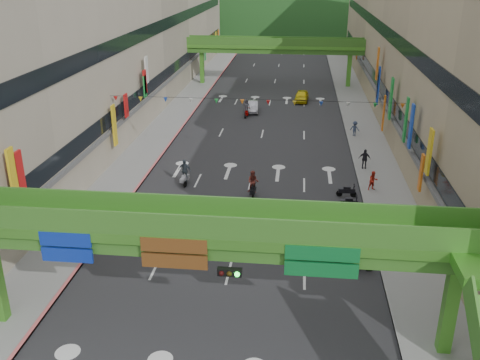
{
  "coord_description": "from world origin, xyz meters",
  "views": [
    {
      "loc": [
        3.69,
        -15.39,
        17.16
      ],
      "look_at": [
        0.0,
        18.0,
        3.5
      ],
      "focal_mm": 40.0,
      "sensor_mm": 36.0,
      "label": 1
    }
  ],
  "objects_px": {
    "car_silver": "(252,107)",
    "scooter_rider_mid": "(253,183)",
    "pedestrian_red": "(373,182)",
    "car_yellow": "(302,96)",
    "overpass_near": "(230,251)"
  },
  "relations": [
    {
      "from": "car_yellow",
      "to": "car_silver",
      "type": "bearing_deg",
      "value": -131.59
    },
    {
      "from": "overpass_near",
      "to": "car_silver",
      "type": "bearing_deg",
      "value": 93.72
    },
    {
      "from": "scooter_rider_mid",
      "to": "pedestrian_red",
      "type": "relative_size",
      "value": 1.37
    },
    {
      "from": "scooter_rider_mid",
      "to": "car_yellow",
      "type": "height_order",
      "value": "scooter_rider_mid"
    },
    {
      "from": "car_yellow",
      "to": "pedestrian_red",
      "type": "relative_size",
      "value": 2.72
    },
    {
      "from": "car_silver",
      "to": "scooter_rider_mid",
      "type": "bearing_deg",
      "value": -89.69
    },
    {
      "from": "pedestrian_red",
      "to": "overpass_near",
      "type": "bearing_deg",
      "value": -135.73
    },
    {
      "from": "overpass_near",
      "to": "car_silver",
      "type": "xyz_separation_m",
      "value": [
        -2.85,
        43.81,
        -4.55
      ]
    },
    {
      "from": "scooter_rider_mid",
      "to": "pedestrian_red",
      "type": "bearing_deg",
      "value": 12.31
    },
    {
      "from": "pedestrian_red",
      "to": "car_silver",
      "type": "bearing_deg",
      "value": 95.18
    },
    {
      "from": "overpass_near",
      "to": "pedestrian_red",
      "type": "distance_m",
      "value": 22.3
    },
    {
      "from": "scooter_rider_mid",
      "to": "pedestrian_red",
      "type": "height_order",
      "value": "scooter_rider_mid"
    },
    {
      "from": "car_silver",
      "to": "pedestrian_red",
      "type": "bearing_deg",
      "value": -68.46
    },
    {
      "from": "overpass_near",
      "to": "car_silver",
      "type": "height_order",
      "value": "overpass_near"
    },
    {
      "from": "car_silver",
      "to": "pedestrian_red",
      "type": "xyz_separation_m",
      "value": [
        11.9,
        -23.91,
        0.14
      ]
    }
  ]
}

